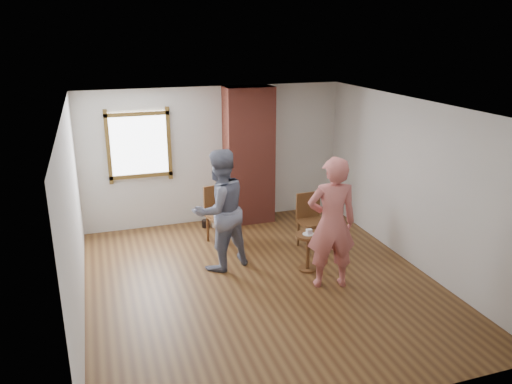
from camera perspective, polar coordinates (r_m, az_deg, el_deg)
ground at (r=7.53m, az=0.60°, el=-10.30°), size 5.50×5.50×0.00m
room_shell at (r=7.40m, az=-1.29°, el=4.23°), size 5.04×5.52×2.62m
brick_chimney at (r=9.47m, az=-0.83°, el=4.14°), size 0.90×0.50×2.60m
stoneware_crock at (r=9.53m, az=-4.05°, el=-2.41°), size 0.50×0.50×0.50m
dark_pot at (r=9.54m, az=-5.79°, el=-3.62°), size 0.15×0.15×0.14m
dining_chair_left at (r=8.71m, az=-4.19°, el=-2.22°), size 0.54×0.54×1.01m
dining_chair_right at (r=8.55m, az=6.29°, el=-2.93°), size 0.46×0.46×0.95m
side_table at (r=7.77m, az=5.97°, el=-6.16°), size 0.40×0.40×0.60m
cake_plate at (r=7.69m, az=6.02°, el=-4.79°), size 0.18×0.18×0.01m
cake_slice at (r=7.68m, az=6.09°, el=-4.55°), size 0.08×0.07×0.06m
man at (r=7.65m, az=-4.17°, el=-2.07°), size 1.12×1.00×1.90m
person_pink at (r=7.15m, az=8.64°, el=-3.54°), size 0.79×0.60×1.95m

